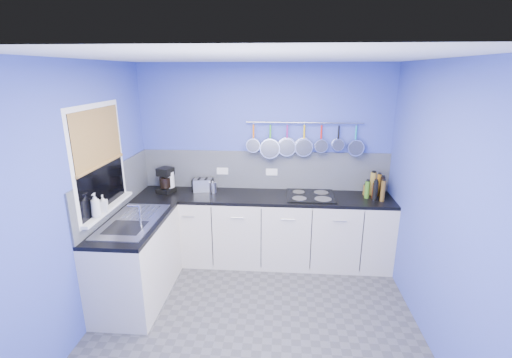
# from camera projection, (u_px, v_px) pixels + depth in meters

# --- Properties ---
(floor) EXTENTS (3.20, 3.00, 0.02)m
(floor) POSITION_uv_depth(u_px,v_px,m) (255.00, 320.00, 3.59)
(floor) COLOR #47474C
(floor) RESTS_ON ground
(ceiling) EXTENTS (3.20, 3.00, 0.02)m
(ceiling) POSITION_uv_depth(u_px,v_px,m) (255.00, 56.00, 2.86)
(ceiling) COLOR white
(ceiling) RESTS_ON ground
(wall_back) EXTENTS (3.20, 0.02, 2.50)m
(wall_back) POSITION_uv_depth(u_px,v_px,m) (264.00, 162.00, 4.67)
(wall_back) COLOR #3E4DB2
(wall_back) RESTS_ON ground
(wall_front) EXTENTS (3.20, 0.02, 2.50)m
(wall_front) POSITION_uv_depth(u_px,v_px,m) (231.00, 309.00, 1.79)
(wall_front) COLOR #3E4DB2
(wall_front) RESTS_ON ground
(wall_left) EXTENTS (0.02, 3.00, 2.50)m
(wall_left) POSITION_uv_depth(u_px,v_px,m) (84.00, 198.00, 3.35)
(wall_left) COLOR #3E4DB2
(wall_left) RESTS_ON ground
(wall_right) EXTENTS (0.02, 3.00, 2.50)m
(wall_right) POSITION_uv_depth(u_px,v_px,m) (439.00, 208.00, 3.11)
(wall_right) COLOR #3E4DB2
(wall_right) RESTS_ON ground
(backsplash_back) EXTENTS (3.20, 0.02, 0.50)m
(backsplash_back) POSITION_uv_depth(u_px,v_px,m) (264.00, 170.00, 4.68)
(backsplash_back) COLOR slate
(backsplash_back) RESTS_ON wall_back
(backsplash_left) EXTENTS (0.02, 1.80, 0.50)m
(backsplash_left) POSITION_uv_depth(u_px,v_px,m) (116.00, 188.00, 3.95)
(backsplash_left) COLOR slate
(backsplash_left) RESTS_ON wall_left
(cabinet_run_back) EXTENTS (3.20, 0.60, 0.86)m
(cabinet_run_back) POSITION_uv_depth(u_px,v_px,m) (263.00, 230.00, 4.61)
(cabinet_run_back) COLOR beige
(cabinet_run_back) RESTS_ON ground
(worktop_back) EXTENTS (3.20, 0.60, 0.04)m
(worktop_back) POSITION_uv_depth(u_px,v_px,m) (263.00, 197.00, 4.48)
(worktop_back) COLOR black
(worktop_back) RESTS_ON cabinet_run_back
(cabinet_run_left) EXTENTS (0.60, 1.20, 0.86)m
(cabinet_run_left) POSITION_uv_depth(u_px,v_px,m) (137.00, 261.00, 3.85)
(cabinet_run_left) COLOR beige
(cabinet_run_left) RESTS_ON ground
(worktop_left) EXTENTS (0.60, 1.20, 0.04)m
(worktop_left) POSITION_uv_depth(u_px,v_px,m) (133.00, 223.00, 3.72)
(worktop_left) COLOR black
(worktop_left) RESTS_ON cabinet_run_left
(window_frame) EXTENTS (0.01, 1.00, 1.10)m
(window_frame) POSITION_uv_depth(u_px,v_px,m) (99.00, 160.00, 3.54)
(window_frame) COLOR white
(window_frame) RESTS_ON wall_left
(window_glass) EXTENTS (0.01, 0.90, 1.00)m
(window_glass) POSITION_uv_depth(u_px,v_px,m) (100.00, 160.00, 3.54)
(window_glass) COLOR black
(window_glass) RESTS_ON wall_left
(bamboo_blind) EXTENTS (0.01, 0.90, 0.55)m
(bamboo_blind) POSITION_uv_depth(u_px,v_px,m) (98.00, 137.00, 3.48)
(bamboo_blind) COLOR olive
(bamboo_blind) RESTS_ON wall_left
(window_sill) EXTENTS (0.10, 0.98, 0.03)m
(window_sill) POSITION_uv_depth(u_px,v_px,m) (108.00, 208.00, 3.69)
(window_sill) COLOR white
(window_sill) RESTS_ON wall_left
(sink_unit) EXTENTS (0.50, 0.95, 0.01)m
(sink_unit) POSITION_uv_depth(u_px,v_px,m) (133.00, 221.00, 3.71)
(sink_unit) COLOR silver
(sink_unit) RESTS_ON worktop_left
(mixer_tap) EXTENTS (0.12, 0.08, 0.26)m
(mixer_tap) POSITION_uv_depth(u_px,v_px,m) (140.00, 217.00, 3.49)
(mixer_tap) COLOR silver
(mixer_tap) RESTS_ON worktop_left
(socket_left) EXTENTS (0.15, 0.01, 0.09)m
(socket_left) POSITION_uv_depth(u_px,v_px,m) (222.00, 171.00, 4.71)
(socket_left) COLOR white
(socket_left) RESTS_ON backsplash_back
(socket_right) EXTENTS (0.15, 0.01, 0.09)m
(socket_right) POSITION_uv_depth(u_px,v_px,m) (272.00, 172.00, 4.66)
(socket_right) COLOR white
(socket_right) RESTS_ON backsplash_back
(pot_rail) EXTENTS (1.45, 0.02, 0.02)m
(pot_rail) POSITION_uv_depth(u_px,v_px,m) (305.00, 123.00, 4.42)
(pot_rail) COLOR silver
(pot_rail) RESTS_ON wall_back
(soap_bottle_a) EXTENTS (0.10, 0.10, 0.24)m
(soap_bottle_a) POSITION_uv_depth(u_px,v_px,m) (95.00, 205.00, 3.40)
(soap_bottle_a) COLOR white
(soap_bottle_a) RESTS_ON window_sill
(soap_bottle_b) EXTENTS (0.10, 0.10, 0.17)m
(soap_bottle_b) POSITION_uv_depth(u_px,v_px,m) (103.00, 203.00, 3.55)
(soap_bottle_b) COLOR white
(soap_bottle_b) RESTS_ON window_sill
(paper_towel) EXTENTS (0.12, 0.12, 0.26)m
(paper_towel) POSITION_uv_depth(u_px,v_px,m) (170.00, 182.00, 4.59)
(paper_towel) COLOR white
(paper_towel) RESTS_ON worktop_back
(coffee_maker) EXTENTS (0.24, 0.25, 0.32)m
(coffee_maker) POSITION_uv_depth(u_px,v_px,m) (165.00, 180.00, 4.55)
(coffee_maker) COLOR black
(coffee_maker) RESTS_ON worktop_back
(toaster) EXTENTS (0.27, 0.19, 0.16)m
(toaster) POSITION_uv_depth(u_px,v_px,m) (203.00, 185.00, 4.63)
(toaster) COLOR silver
(toaster) RESTS_ON worktop_back
(canister) EXTENTS (0.12, 0.12, 0.13)m
(canister) POSITION_uv_depth(u_px,v_px,m) (213.00, 187.00, 4.58)
(canister) COLOR silver
(canister) RESTS_ON worktop_back
(hob) EXTENTS (0.59, 0.52, 0.01)m
(hob) POSITION_uv_depth(u_px,v_px,m) (310.00, 196.00, 4.45)
(hob) COLOR black
(hob) RESTS_ON worktop_back
(pan_0) EXTENTS (0.18, 0.10, 0.37)m
(pan_0) POSITION_uv_depth(u_px,v_px,m) (253.00, 137.00, 4.51)
(pan_0) COLOR silver
(pan_0) RESTS_ON pot_rail
(pan_1) EXTENTS (0.26, 0.10, 0.45)m
(pan_1) POSITION_uv_depth(u_px,v_px,m) (270.00, 140.00, 4.51)
(pan_1) COLOR silver
(pan_1) RESTS_ON pot_rail
(pan_2) EXTENTS (0.24, 0.05, 0.43)m
(pan_2) POSITION_uv_depth(u_px,v_px,m) (287.00, 140.00, 4.49)
(pan_2) COLOR silver
(pan_2) RESTS_ON pot_rail
(pan_3) EXTENTS (0.23, 0.07, 0.42)m
(pan_3) POSITION_uv_depth(u_px,v_px,m) (304.00, 140.00, 4.47)
(pan_3) COLOR silver
(pan_3) RESTS_ON pot_rail
(pan_4) EXTENTS (0.17, 0.10, 0.36)m
(pan_4) POSITION_uv_depth(u_px,v_px,m) (321.00, 138.00, 4.45)
(pan_4) COLOR silver
(pan_4) RESTS_ON pot_rail
(pan_5) EXTENTS (0.15, 0.06, 0.34)m
(pan_5) POSITION_uv_depth(u_px,v_px,m) (338.00, 137.00, 4.43)
(pan_5) COLOR silver
(pan_5) RESTS_ON pot_rail
(pan_6) EXTENTS (0.21, 0.10, 0.40)m
(pan_6) POSITION_uv_depth(u_px,v_px,m) (356.00, 139.00, 4.42)
(pan_6) COLOR silver
(pan_6) RESTS_ON pot_rail
(condiment_0) EXTENTS (0.05, 0.05, 0.28)m
(condiment_0) POSITION_uv_depth(u_px,v_px,m) (379.00, 185.00, 4.43)
(condiment_0) COLOR #8C5914
(condiment_0) RESTS_ON worktop_back
(condiment_1) EXTENTS (0.07, 0.07, 0.29)m
(condiment_1) POSITION_uv_depth(u_px,v_px,m) (373.00, 184.00, 4.46)
(condiment_1) COLOR olive
(condiment_1) RESTS_ON worktop_back
(condiment_2) EXTENTS (0.06, 0.06, 0.13)m
(condiment_2) POSITION_uv_depth(u_px,v_px,m) (365.00, 190.00, 4.48)
(condiment_2) COLOR brown
(condiment_2) RESTS_ON worktop_back
(condiment_3) EXTENTS (0.05, 0.05, 0.27)m
(condiment_3) POSITION_uv_depth(u_px,v_px,m) (382.00, 188.00, 4.35)
(condiment_3) COLOR black
(condiment_3) RESTS_ON worktop_back
(condiment_4) EXTENTS (0.06, 0.06, 0.19)m
(condiment_4) POSITION_uv_depth(u_px,v_px,m) (374.00, 191.00, 4.35)
(condiment_4) COLOR #4C190C
(condiment_4) RESTS_ON worktop_back
(condiment_5) EXTENTS (0.06, 0.06, 0.21)m
(condiment_5) POSITION_uv_depth(u_px,v_px,m) (367.00, 190.00, 4.36)
(condiment_5) COLOR #3F721E
(condiment_5) RESTS_ON worktop_back
(condiment_6) EXTENTS (0.06, 0.06, 0.25)m
(condiment_6) POSITION_uv_depth(u_px,v_px,m) (383.00, 191.00, 4.25)
(condiment_6) COLOR brown
(condiment_6) RESTS_ON worktop_back
(condiment_7) EXTENTS (0.06, 0.06, 0.24)m
(condiment_7) POSITION_uv_depth(u_px,v_px,m) (375.00, 191.00, 4.28)
(condiment_7) COLOR black
(condiment_7) RESTS_ON worktop_back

